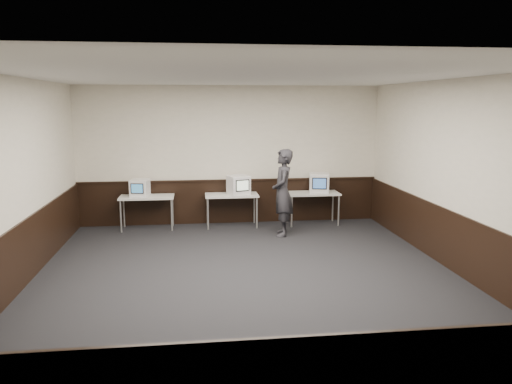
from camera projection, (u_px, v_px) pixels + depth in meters
floor at (249, 281)px, 7.97m from camera, size 8.00×8.00×0.00m
ceiling at (248, 76)px, 7.41m from camera, size 8.00×8.00×0.00m
back_wall at (230, 155)px, 11.60m from camera, size 7.00×0.00×7.00m
front_wall at (305, 263)px, 3.78m from camera, size 7.00×0.00×7.00m
left_wall at (10, 186)px, 7.27m from camera, size 0.00×8.00×8.00m
right_wall at (462, 178)px, 8.11m from camera, size 0.00×8.00×8.00m
wainscot_back at (230, 202)px, 11.77m from camera, size 6.98×0.04×1.00m
wainscot_left at (18, 259)px, 7.47m from camera, size 0.04×7.98×1.00m
wainscot_right at (456, 243)px, 8.30m from camera, size 0.04×7.98×1.00m
wainscot_rail at (230, 180)px, 11.66m from camera, size 6.98×0.06×0.04m
desk_left at (147, 199)px, 11.14m from camera, size 1.20×0.60×0.75m
desk_center at (232, 197)px, 11.37m from camera, size 1.20×0.60×0.75m
desk_right at (313, 195)px, 11.60m from camera, size 1.20×0.60×0.75m
emac_left at (140, 188)px, 11.08m from camera, size 0.45×0.46×0.38m
emac_center at (239, 185)px, 11.31m from camera, size 0.55×0.57×0.43m
emac_right at (319, 183)px, 11.57m from camera, size 0.53×0.55×0.45m
person at (283, 193)px, 10.57m from camera, size 0.53×0.73×1.85m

